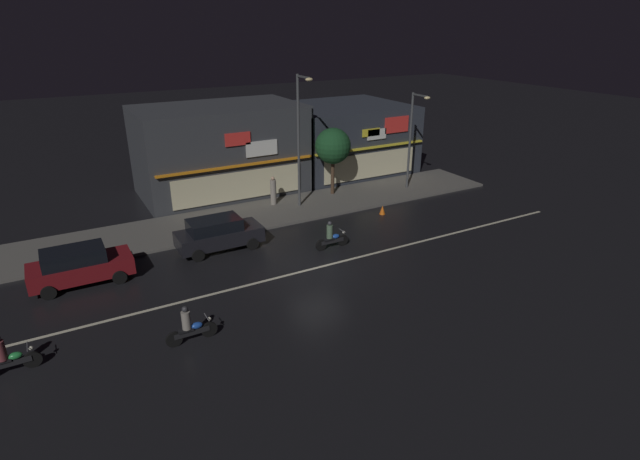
{
  "coord_description": "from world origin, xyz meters",
  "views": [
    {
      "loc": [
        -10.31,
        -18.76,
        10.87
      ],
      "look_at": [
        1.35,
        2.12,
        0.91
      ],
      "focal_mm": 28.29,
      "sensor_mm": 36.0,
      "label": 1
    }
  ],
  "objects": [
    {
      "name": "street_tree",
      "position": [
        6.1,
        8.91,
        3.35
      ],
      "size": [
        2.33,
        2.33,
        4.4
      ],
      "color": "#473323",
      "rests_on": "sidewalk_far"
    },
    {
      "name": "streetlamp_mid",
      "position": [
        11.33,
        7.35,
        3.98
      ],
      "size": [
        0.44,
        1.64,
        6.42
      ],
      "color": "#47494C",
      "rests_on": "sidewalk_far"
    },
    {
      "name": "parked_car_near_kerb",
      "position": [
        -9.9,
        3.84,
        0.87
      ],
      "size": [
        4.3,
        1.98,
        1.67
      ],
      "color": "maroon",
      "rests_on": "ground"
    },
    {
      "name": "ground_plane",
      "position": [
        0.0,
        0.0,
        0.0
      ],
      "size": [
        140.0,
        140.0,
        0.0
      ],
      "primitive_type": "plane",
      "color": "black"
    },
    {
      "name": "storefront_left_block",
      "position": [
        0.0,
        13.28,
        2.9
      ],
      "size": [
        10.64,
        6.61,
        5.81
      ],
      "color": "#383A3F",
      "rests_on": "ground"
    },
    {
      "name": "lane_divider_stripe",
      "position": [
        0.0,
        0.0,
        0.01
      ],
      "size": [
        31.31,
        0.16,
        0.01
      ],
      "primitive_type": "cube",
      "color": "beige",
      "rests_on": "ground"
    },
    {
      "name": "parked_car_trailing",
      "position": [
        -3.35,
        4.33,
        0.87
      ],
      "size": [
        4.3,
        1.98,
        1.67
      ],
      "rotation": [
        0.0,
        0.0,
        3.14
      ],
      "color": "black",
      "rests_on": "ground"
    },
    {
      "name": "pedestrian_on_sidewalk",
      "position": [
        1.78,
        8.9,
        0.97
      ],
      "size": [
        0.37,
        0.37,
        1.8
      ],
      "rotation": [
        0.0,
        0.0,
        0.12
      ],
      "color": "gray",
      "rests_on": "sidewalk_far"
    },
    {
      "name": "storefront_center_block",
      "position": [
        9.89,
        14.08,
        2.51
      ],
      "size": [
        9.44,
        8.21,
        5.02
      ],
      "color": "#2D333D",
      "rests_on": "ground"
    },
    {
      "name": "sidewalk_far",
      "position": [
        0.0,
        7.77,
        0.07
      ],
      "size": [
        32.96,
        4.58,
        0.14
      ],
      "primitive_type": "cube",
      "color": "#5B5954",
      "rests_on": "ground"
    },
    {
      "name": "motorcycle_following",
      "position": [
        -12.67,
        -1.81,
        0.63
      ],
      "size": [
        1.9,
        0.6,
        1.52
      ],
      "rotation": [
        0.0,
        0.0,
        3.17
      ],
      "color": "black",
      "rests_on": "ground"
    },
    {
      "name": "traffic_cone",
      "position": [
        6.94,
        4.37,
        0.28
      ],
      "size": [
        0.36,
        0.36,
        0.55
      ],
      "primitive_type": "cone",
      "color": "orange",
      "rests_on": "ground"
    },
    {
      "name": "motorcycle_lead",
      "position": [
        -6.9,
        -2.98,
        0.63
      ],
      "size": [
        1.9,
        0.6,
        1.52
      ],
      "rotation": [
        0.0,
        0.0,
        3.06
      ],
      "color": "black",
      "rests_on": "ground"
    },
    {
      "name": "motorcycle_opposite_lane",
      "position": [
        1.72,
        1.6,
        0.63
      ],
      "size": [
        1.9,
        0.6,
        1.52
      ],
      "rotation": [
        0.0,
        0.0,
        -0.1
      ],
      "color": "black",
      "rests_on": "ground"
    },
    {
      "name": "streetlamp_west",
      "position": [
        3.11,
        7.7,
        4.76
      ],
      "size": [
        0.44,
        1.64,
        7.93
      ],
      "color": "#47494C",
      "rests_on": "sidewalk_far"
    }
  ]
}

